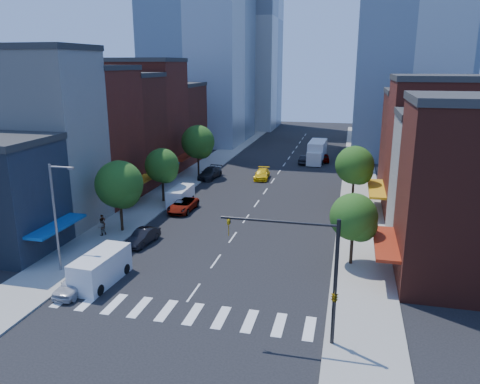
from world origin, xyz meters
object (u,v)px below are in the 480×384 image
(cargo_van_far, at_px, (180,197))
(taxi, at_px, (262,174))
(parked_car_front, at_px, (75,283))
(parked_car_rear, at_px, (210,173))
(traffic_car_far, at_px, (324,158))
(box_truck, at_px, (317,152))
(pedestrian_near, at_px, (103,222))
(parked_car_third, at_px, (183,205))
(pedestrian_far, at_px, (102,227))
(parked_car_second, at_px, (143,237))
(traffic_car_oncoming, at_px, (305,160))
(cargo_van_near, at_px, (100,269))

(cargo_van_far, xyz_separation_m, taxi, (7.18, 15.55, -0.33))
(parked_car_front, height_order, cargo_van_far, cargo_van_far)
(parked_car_rear, distance_m, traffic_car_far, 22.96)
(taxi, bearing_deg, traffic_car_far, 57.59)
(parked_car_rear, height_order, box_truck, box_truck)
(taxi, xyz_separation_m, pedestrian_near, (-11.75, -26.13, 0.21))
(traffic_car_far, bearing_deg, parked_car_third, 61.85)
(pedestrian_near, distance_m, pedestrian_far, 1.66)
(parked_car_second, bearing_deg, cargo_van_far, 100.86)
(box_truck, bearing_deg, parked_car_rear, -130.40)
(traffic_car_far, bearing_deg, parked_car_front, 69.53)
(parked_car_front, xyz_separation_m, parked_car_third, (0.94, 21.00, 0.02))
(traffic_car_oncoming, relative_size, pedestrian_far, 2.47)
(traffic_car_oncoming, height_order, box_truck, box_truck)
(box_truck, bearing_deg, traffic_car_oncoming, -130.62)
(parked_car_front, relative_size, traffic_car_oncoming, 0.98)
(parked_car_second, height_order, parked_car_rear, parked_car_rear)
(parked_car_third, height_order, cargo_van_near, cargo_van_near)
(parked_car_rear, height_order, pedestrian_near, pedestrian_near)
(box_truck, xyz_separation_m, pedestrian_near, (-18.75, -40.79, -0.77))
(box_truck, distance_m, pedestrian_far, 45.97)
(parked_car_third, height_order, traffic_car_oncoming, parked_car_third)
(parked_car_front, xyz_separation_m, pedestrian_near, (-4.80, 12.72, 0.23))
(traffic_car_oncoming, xyz_separation_m, pedestrian_far, (-16.16, -40.26, 0.31))
(taxi, relative_size, pedestrian_far, 2.91)
(cargo_van_far, bearing_deg, pedestrian_near, -114.49)
(parked_car_rear, distance_m, cargo_van_near, 35.61)
(parked_car_third, height_order, taxi, parked_car_third)
(cargo_van_far, bearing_deg, parked_car_front, -90.56)
(parked_car_front, bearing_deg, taxi, 80.48)
(taxi, height_order, traffic_car_far, traffic_car_far)
(cargo_van_near, bearing_deg, parked_car_second, 94.92)
(taxi, relative_size, traffic_car_far, 1.13)
(cargo_van_far, xyz_separation_m, box_truck, (14.18, 30.22, 0.64))
(traffic_car_oncoming, bearing_deg, pedestrian_far, 73.89)
(cargo_van_near, height_order, box_truck, box_truck)
(traffic_car_oncoming, distance_m, traffic_car_far, 3.94)
(cargo_van_far, height_order, box_truck, box_truck)
(parked_car_front, height_order, pedestrian_near, pedestrian_near)
(traffic_car_oncoming, height_order, traffic_car_far, traffic_car_far)
(parked_car_front, relative_size, parked_car_rear, 0.75)
(cargo_van_near, distance_m, cargo_van_far, 21.48)
(parked_car_second, xyz_separation_m, parked_car_third, (0.16, 10.66, 0.02))
(traffic_car_far, xyz_separation_m, pedestrian_far, (-19.28, -42.68, 0.26))
(cargo_van_far, bearing_deg, cargo_van_near, -87.67)
(traffic_car_oncoming, bearing_deg, parked_car_front, 82.55)
(pedestrian_far, bearing_deg, traffic_car_oncoming, -171.95)
(traffic_car_oncoming, bearing_deg, traffic_car_far, -136.44)
(parked_car_rear, xyz_separation_m, traffic_car_far, (15.97, 16.49, -0.05))
(cargo_van_far, height_order, traffic_car_far, cargo_van_far)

